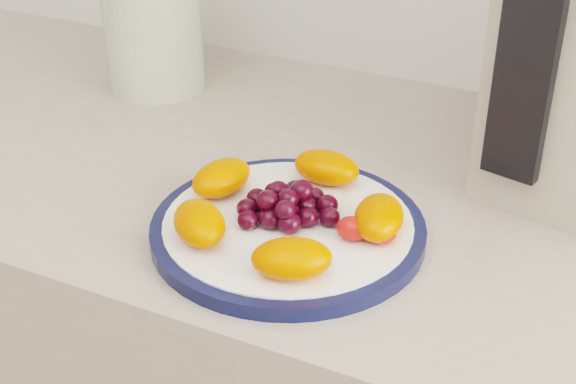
% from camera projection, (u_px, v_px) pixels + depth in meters
% --- Properties ---
extents(plate_rim, '(0.27, 0.27, 0.01)m').
position_uv_depth(plate_rim, '(288.00, 229.00, 0.79)').
color(plate_rim, '#0D1337').
rests_on(plate_rim, counter).
extents(plate_face, '(0.25, 0.25, 0.02)m').
position_uv_depth(plate_face, '(288.00, 228.00, 0.79)').
color(plate_face, white).
rests_on(plate_face, counter).
extents(canister, '(0.17, 0.17, 0.16)m').
position_uv_depth(canister, '(154.00, 32.00, 1.09)').
color(canister, '#375719').
rests_on(canister, counter).
extents(appliance_panel, '(0.06, 0.03, 0.24)m').
position_uv_depth(appliance_panel, '(528.00, 59.00, 0.75)').
color(appliance_panel, black).
rests_on(appliance_panel, appliance_body).
extents(fruit_plate, '(0.24, 0.23, 0.04)m').
position_uv_depth(fruit_plate, '(288.00, 207.00, 0.78)').
color(fruit_plate, '#FF4A00').
rests_on(fruit_plate, plate_face).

